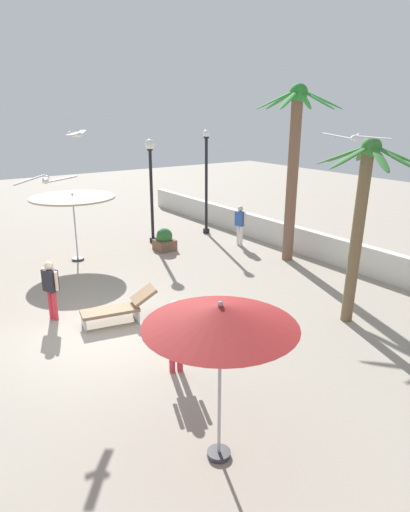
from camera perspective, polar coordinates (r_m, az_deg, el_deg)
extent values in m
plane|color=#9E9384|center=(11.34, -13.01, -9.44)|extent=(56.00, 56.00, 0.00)
cube|color=silver|center=(16.18, 16.81, 0.31)|extent=(25.20, 0.30, 0.93)
cylinder|color=#333338|center=(7.70, 1.72, -23.22)|extent=(0.36, 0.36, 0.08)
cylinder|color=#A5A5AD|center=(7.04, 1.80, -16.54)|extent=(0.05, 0.05, 2.25)
cone|color=maroon|center=(6.43, 1.91, -7.40)|extent=(2.22, 2.22, 0.32)
sphere|color=#99999E|center=(6.35, 1.93, -5.94)|extent=(0.08, 0.08, 0.08)
cylinder|color=#333338|center=(16.91, -15.44, -0.34)|extent=(0.43, 0.43, 0.08)
cylinder|color=#A5A5AD|center=(16.62, -15.74, 3.22)|extent=(0.05, 0.05, 2.25)
cylinder|color=#B7AD93|center=(16.39, -16.06, 6.97)|extent=(2.87, 2.87, 0.06)
sphere|color=#99999E|center=(16.37, -16.09, 7.30)|extent=(0.08, 0.08, 0.08)
cylinder|color=brown|center=(11.55, 18.23, 2.02)|extent=(0.42, 0.28, 4.29)
sphere|color=#317430|center=(11.11, 19.89, 12.55)|extent=(0.45, 0.45, 0.45)
ellipsoid|color=#317430|center=(10.81, 22.54, 11.12)|extent=(1.17, 0.27, 0.52)
ellipsoid|color=#317430|center=(11.14, 22.98, 11.22)|extent=(1.06, 0.83, 0.52)
ellipsoid|color=#317430|center=(11.59, 21.89, 11.55)|extent=(0.33, 1.17, 0.52)
ellipsoid|color=#317430|center=(11.72, 19.02, 11.90)|extent=(1.03, 0.89, 0.52)
ellipsoid|color=#317430|center=(11.48, 17.20, 11.97)|extent=(1.17, 0.25, 0.52)
ellipsoid|color=#317430|center=(11.15, 16.58, 11.88)|extent=(1.06, 0.84, 0.52)
ellipsoid|color=#317430|center=(10.69, 17.48, 11.58)|extent=(0.34, 1.18, 0.52)
ellipsoid|color=#317430|center=(10.55, 20.84, 11.18)|extent=(1.06, 0.83, 0.52)
cylinder|color=brown|center=(16.00, 10.72, 9.14)|extent=(0.44, 0.37, 5.59)
sphere|color=#2A8130|center=(15.80, 11.50, 19.17)|extent=(0.60, 0.60, 0.60)
ellipsoid|color=#2A8130|center=(15.30, 13.69, 18.32)|extent=(1.42, 0.28, 0.66)
ellipsoid|color=#2A8130|center=(15.93, 14.28, 18.23)|extent=(1.00, 1.26, 0.66)
ellipsoid|color=#2A8130|center=(16.51, 12.30, 18.33)|extent=(0.81, 1.35, 0.66)
ellipsoid|color=#2A8130|center=(16.30, 9.35, 18.50)|extent=(1.42, 0.27, 0.66)
ellipsoid|color=#2A8130|center=(15.46, 8.81, 18.58)|extent=(0.64, 1.40, 0.66)
ellipsoid|color=#2A8130|center=(15.09, 10.37, 18.53)|extent=(0.75, 1.38, 0.66)
cylinder|color=black|center=(19.88, 0.16, 3.15)|extent=(0.28, 0.28, 0.20)
cylinder|color=black|center=(19.49, 0.16, 8.56)|extent=(0.12, 0.12, 4.00)
cylinder|color=black|center=(19.28, 0.17, 14.44)|extent=(0.22, 0.22, 0.06)
sphere|color=white|center=(19.27, 0.17, 14.88)|extent=(0.30, 0.30, 0.30)
cylinder|color=black|center=(18.60, -6.43, 2.02)|extent=(0.28, 0.28, 0.20)
cylinder|color=black|center=(18.22, -6.61, 7.22)|extent=(0.12, 0.12, 3.63)
cylinder|color=black|center=(17.98, -6.82, 12.92)|extent=(0.22, 0.22, 0.06)
sphere|color=white|center=(17.97, -6.84, 13.55)|extent=(0.39, 0.39, 0.39)
cube|color=#B7B7BC|center=(11.64, -14.76, -7.89)|extent=(0.55, 0.14, 0.35)
cube|color=#B7B7BC|center=(11.86, -8.53, -6.97)|extent=(0.55, 0.14, 0.35)
cube|color=#8C6B4C|center=(11.66, -11.66, -6.66)|extent=(0.81, 1.48, 0.08)
cube|color=#8C6B4C|center=(11.73, -7.61, -4.79)|extent=(0.65, 0.69, 0.40)
cylinder|color=#D8333F|center=(12.21, -18.06, -5.86)|extent=(0.12, 0.12, 0.78)
cylinder|color=#D8333F|center=(12.33, -18.52, -5.67)|extent=(0.12, 0.12, 0.78)
cube|color=#26262D|center=(12.04, -18.59, -2.87)|extent=(0.42, 0.35, 0.55)
sphere|color=beige|center=(11.92, -18.77, -1.16)|extent=(0.21, 0.21, 0.21)
cylinder|color=beige|center=(11.85, -17.89, -2.99)|extent=(0.08, 0.08, 0.49)
cylinder|color=beige|center=(12.21, -19.29, -2.51)|extent=(0.08, 0.08, 0.49)
cylinder|color=silver|center=(18.10, 4.13, 2.60)|extent=(0.12, 0.12, 0.79)
cylinder|color=silver|center=(17.99, 4.51, 2.51)|extent=(0.12, 0.12, 0.79)
cube|color=#3359B2|center=(17.88, 4.37, 4.64)|extent=(0.39, 0.29, 0.56)
sphere|color=beige|center=(17.80, 4.40, 5.85)|extent=(0.21, 0.21, 0.21)
cylinder|color=beige|center=(18.03, 3.80, 4.85)|extent=(0.08, 0.08, 0.50)
cylinder|color=beige|center=(17.72, 4.95, 4.60)|extent=(0.08, 0.08, 0.50)
cylinder|color=#D8333F|center=(9.50, -3.13, -11.93)|extent=(0.12, 0.12, 0.78)
cylinder|color=#D8333F|center=(9.48, -4.11, -12.02)|extent=(0.12, 0.12, 0.78)
cube|color=silver|center=(9.18, -3.70, -8.34)|extent=(0.36, 0.42, 0.56)
sphere|color=beige|center=(9.02, -3.75, -6.15)|extent=(0.21, 0.21, 0.21)
cylinder|color=beige|center=(9.20, -2.21, -8.05)|extent=(0.08, 0.08, 0.50)
cylinder|color=beige|center=(9.14, -5.20, -8.31)|extent=(0.08, 0.08, 0.50)
ellipsoid|color=white|center=(9.15, -19.10, 8.80)|extent=(0.34, 0.24, 0.12)
sphere|color=white|center=(9.31, -18.98, 9.14)|extent=(0.10, 0.10, 0.10)
cube|color=silver|center=(9.20, -20.91, 8.77)|extent=(0.36, 0.57, 0.19)
cube|color=silver|center=(9.11, -17.31, 9.06)|extent=(0.36, 0.58, 0.13)
ellipsoid|color=white|center=(9.56, 18.06, 13.70)|extent=(0.20, 0.34, 0.12)
sphere|color=white|center=(9.71, 18.48, 13.89)|extent=(0.10, 0.10, 0.10)
cube|color=silver|center=(9.70, 16.13, 14.03)|extent=(0.71, 0.31, 0.12)
cube|color=silver|center=(9.43, 20.06, 13.59)|extent=(0.71, 0.31, 0.05)
ellipsoid|color=white|center=(11.64, -15.59, 14.25)|extent=(0.29, 0.33, 0.12)
sphere|color=white|center=(11.69, -16.42, 14.34)|extent=(0.10, 0.10, 0.10)
cube|color=silver|center=(11.34, -16.05, 14.24)|extent=(0.58, 0.48, 0.04)
cube|color=silver|center=(11.93, -15.17, 14.45)|extent=(0.58, 0.47, 0.12)
cube|color=brown|center=(17.47, -5.01, 1.37)|extent=(0.70, 0.70, 0.40)
sphere|color=#2D6B33|center=(17.37, -5.04, 2.47)|extent=(0.60, 0.60, 0.60)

